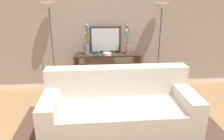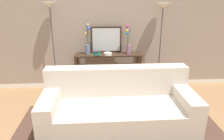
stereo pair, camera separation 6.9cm
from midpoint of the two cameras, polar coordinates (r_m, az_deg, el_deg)
back_wall at (r=4.61m, az=-4.52°, el=13.27°), size 12.00×0.15×2.95m
area_rug at (r=3.38m, az=1.56°, el=-15.85°), size 3.13×1.73×0.01m
couch at (r=3.36m, az=1.29°, el=-10.02°), size 2.26×0.99×0.88m
console_table at (r=4.51m, az=-1.66°, el=1.19°), size 1.36×0.33×0.80m
floor_lamp_left at (r=4.42m, az=-16.52°, el=11.83°), size 0.28×0.28×1.83m
floor_lamp_right at (r=4.53m, az=12.43°, el=12.12°), size 0.28×0.28×1.81m
wall_mirror at (r=4.51m, az=-2.21°, el=8.04°), size 0.64×0.02×0.54m
vase_tall_flowers at (r=4.40m, az=-7.12°, el=7.40°), size 0.11×0.11×0.62m
vase_short_flowers at (r=4.42m, az=3.58°, el=7.72°), size 0.12×0.11×0.59m
fruit_bowl at (r=4.34m, az=-1.73°, el=4.31°), size 0.17×0.17×0.06m
book_stack at (r=4.33m, az=-4.82°, el=4.36°), size 0.18×0.15×0.09m
book_row_under_console at (r=4.68m, az=-5.31°, el=-4.65°), size 0.50×0.17×0.13m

